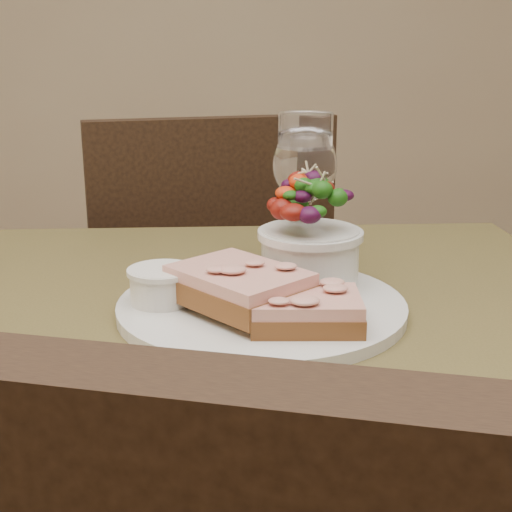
{
  "coord_description": "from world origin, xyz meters",
  "views": [
    {
      "loc": [
        -0.02,
        -0.65,
        1.01
      ],
      "look_at": [
        0.01,
        0.04,
        0.81
      ],
      "focal_mm": 50.0,
      "sensor_mm": 36.0,
      "label": 1
    }
  ],
  "objects": [
    {
      "name": "cafe_table",
      "position": [
        0.0,
        0.0,
        0.65
      ],
      "size": [
        0.8,
        0.8,
        0.75
      ],
      "color": "#4A421F",
      "rests_on": "ground"
    },
    {
      "name": "ramekin",
      "position": [
        -0.08,
        0.04,
        0.78
      ],
      "size": [
        0.06,
        0.06,
        0.04
      ],
      "color": "silver",
      "rests_on": "dinner_plate"
    },
    {
      "name": "salad_bowl",
      "position": [
        0.08,
        0.09,
        0.82
      ],
      "size": [
        0.11,
        0.11,
        0.13
      ],
      "color": "silver",
      "rests_on": "dinner_plate"
    },
    {
      "name": "dinner_plate",
      "position": [
        0.02,
        0.04,
        0.76
      ],
      "size": [
        0.3,
        0.3,
        0.01
      ],
      "primitive_type": "cylinder",
      "color": "silver",
      "rests_on": "cafe_table"
    },
    {
      "name": "sandwich_front",
      "position": [
        0.06,
        -0.03,
        0.78
      ],
      "size": [
        0.11,
        0.08,
        0.03
      ],
      "rotation": [
        0.0,
        0.0,
        -0.05
      ],
      "color": "#462412",
      "rests_on": "dinner_plate"
    },
    {
      "name": "chair_far",
      "position": [
        -0.07,
        0.7,
        0.29
      ],
      "size": [
        0.5,
        0.5,
        0.9
      ],
      "rotation": [
        0.0,
        0.0,
        3.37
      ],
      "color": "black",
      "rests_on": "ground"
    },
    {
      "name": "wine_glass",
      "position": [
        0.08,
        0.18,
        0.87
      ],
      "size": [
        0.08,
        0.08,
        0.18
      ],
      "color": "white",
      "rests_on": "cafe_table"
    },
    {
      "name": "sandwich_back",
      "position": [
        -0.0,
        0.01,
        0.79
      ],
      "size": [
        0.16,
        0.16,
        0.03
      ],
      "rotation": [
        0.0,
        0.0,
        -0.86
      ],
      "color": "#462412",
      "rests_on": "dinner_plate"
    },
    {
      "name": "garnish",
      "position": [
        -0.07,
        0.12,
        0.77
      ],
      "size": [
        0.05,
        0.04,
        0.02
      ],
      "color": "#0B370A",
      "rests_on": "dinner_plate"
    }
  ]
}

